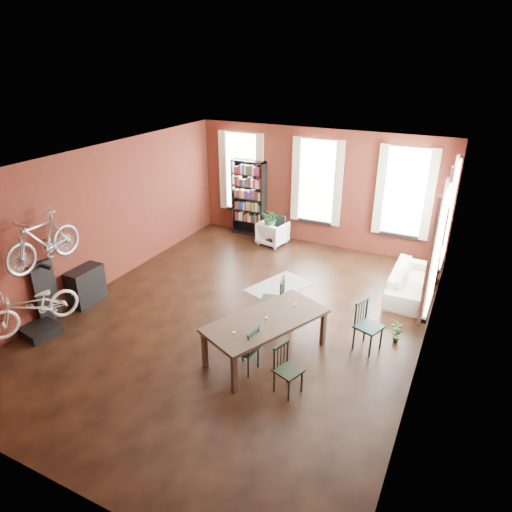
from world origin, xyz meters
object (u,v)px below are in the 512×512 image
Objects in this scene: bookshelf at (249,198)px; dining_chair_c at (288,370)px; white_armchair at (273,232)px; console_table at (86,286)px; dining_table at (266,337)px; dining_chair_d at (369,326)px; bike_trainer at (40,330)px; bicycle_floor at (29,288)px; cream_sofa at (412,278)px; dining_chair_a at (245,348)px; dining_chair_b at (272,301)px; plant_stand at (271,237)px.

dining_chair_c is at bearing -57.66° from bookshelf.
console_table is (-2.25, -4.78, 0.03)m from white_armchair.
dining_chair_c is 1.14× the size of white_armchair.
bookshelf is 1.29m from white_armchair.
dining_table is at bearing 0.14° from console_table.
dining_chair_d is 1.29× the size of white_armchair.
bicycle_floor reaches higher than bike_trainer.
cream_sofa is (0.36, 2.48, -0.06)m from dining_chair_d.
bike_trainer is 0.75× the size of console_table.
dining_chair_a is 6.42m from bookshelf.
bookshelf reaches higher than bicycle_floor.
dining_chair_b is at bearing 15.00° from console_table.
dining_table is 3.69× the size of bike_trainer.
dining_chair_b reaches higher than dining_table.
bookshelf is at bearing 71.05° from cream_sofa.
bicycle_floor is (-3.85, -2.41, 0.53)m from dining_chair_b.
bookshelf reaches higher than console_table.
bicycle_floor reaches higher than dining_chair_c.
dining_chair_d is at bearing 9.84° from console_table.
cream_sofa is 2.60× the size of console_table.
plant_stand is at bearing 74.04° from cream_sofa.
console_table is at bearing 101.38° from dining_chair_c.
bookshelf is 1.30× the size of bicycle_floor.
cream_sofa is 7.86m from bicycle_floor.
dining_chair_b is at bearing 32.05° from bike_trainer.
console_table is at bearing 112.95° from bicycle_floor.
dining_chair_b is 4.96m from bookshelf.
cream_sofa reaches higher than white_armchair.
bike_trainer is at bearing 128.34° from cream_sofa.
console_table reaches higher than plant_stand.
bicycle_floor reaches higher than dining_chair_b.
white_armchair is (-3.62, 3.76, -0.10)m from dining_chair_d.
dining_chair_b is 1.05× the size of dining_chair_d.
bicycle_floor reaches higher than dining_chair_d.
console_table is at bearing -116.16° from plant_stand.
dining_chair_a is 0.50× the size of bicycle_floor.
white_armchair is at bearing 46.23° from dining_chair_c.
console_table is (-5.87, -1.02, -0.07)m from dining_chair_d.
bookshelf is at bearing 51.78° from dining_chair_c.
dining_chair_b is at bearing 51.39° from bicycle_floor.
dining_chair_b is (-0.36, 1.04, 0.12)m from dining_table.
console_table reaches higher than bike_trainer.
white_armchair is 1.22× the size of bike_trainer.
dining_chair_a is 4.14m from bike_trainer.
dining_chair_b is at bearing 133.13° from dining_table.
white_armchair is at bearing -169.42° from dining_chair_b.
console_table reaches higher than dining_table.
cream_sofa is (3.98, -1.28, 0.04)m from white_armchair.
cream_sofa is 7.82m from bike_trainer.
bicycle_floor is at bearing -137.78° from dining_table.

